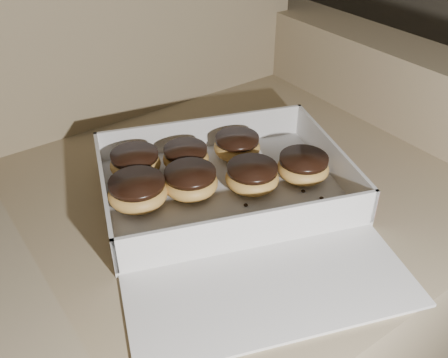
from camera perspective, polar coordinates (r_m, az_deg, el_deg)
armchair at (r=0.99m, az=-2.09°, el=-4.63°), size 0.98×0.83×1.03m
bakery_box at (r=0.80m, az=1.05°, el=-2.46°), size 0.52×0.56×0.07m
donut_a at (r=0.85m, az=9.02°, el=1.38°), size 0.09×0.09×0.04m
donut_b at (r=0.87m, az=-10.11°, el=1.83°), size 0.09×0.09×0.04m
donut_c at (r=0.87m, az=-4.39°, el=2.53°), size 0.08×0.08×0.04m
donut_d at (r=0.82m, az=3.23°, el=0.29°), size 0.09×0.09×0.04m
donut_e at (r=0.90m, az=1.50°, el=3.79°), size 0.08×0.08×0.04m
donut_f at (r=0.81m, az=-3.86°, el=-0.29°), size 0.09×0.09×0.04m
donut_g at (r=0.79m, az=-9.84°, el=-1.46°), size 0.09×0.09×0.05m
crumb_a at (r=0.79m, az=2.50°, el=-2.98°), size 0.01×0.01×0.00m
crumb_b at (r=0.79m, az=9.05°, el=-3.86°), size 0.01×0.01×0.00m
crumb_c at (r=0.82m, az=11.08°, el=-2.14°), size 0.01×0.01×0.00m
crumb_d at (r=0.77m, az=10.16°, el=-4.97°), size 0.01×0.01×0.00m
crumb_e at (r=0.83m, az=9.03°, el=-1.37°), size 0.01×0.01×0.00m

